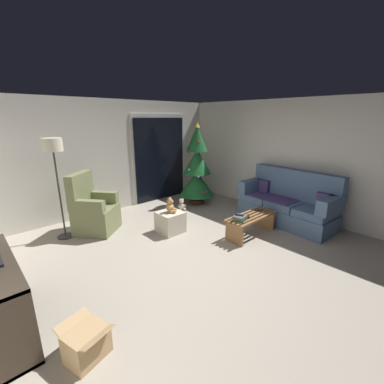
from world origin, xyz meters
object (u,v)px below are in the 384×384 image
at_px(teddy_bear_honey, 170,206).
at_px(teddy_bear_cream_by_tree, 182,205).
at_px(remote_graphite, 258,210).
at_px(ottoman, 170,222).
at_px(cell_phone, 239,215).
at_px(book_stack, 240,218).
at_px(cardboard_box_open_near_shelf, 87,343).
at_px(armchair, 94,211).
at_px(floor_lamp, 54,155).
at_px(remote_black, 248,216).
at_px(christmas_tree, 197,169).
at_px(coffee_table, 251,222).
at_px(couch, 287,204).

bearing_deg(teddy_bear_honey, teddy_bear_cream_by_tree, 39.88).
bearing_deg(remote_graphite, ottoman, -73.51).
bearing_deg(teddy_bear_cream_by_tree, cell_phone, -98.32).
xyz_separation_m(book_stack, teddy_bear_honey, (-0.65, 1.12, 0.08)).
bearing_deg(teddy_bear_cream_by_tree, cardboard_box_open_near_shelf, -142.82).
xyz_separation_m(remote_graphite, armchair, (-2.35, 2.08, -0.00)).
xyz_separation_m(floor_lamp, ottoman, (1.56, -1.12, -1.31)).
relative_size(cell_phone, ottoman, 0.33).
xyz_separation_m(remote_black, christmas_tree, (0.68, 2.04, 0.48)).
bearing_deg(remote_black, coffee_table, 54.27).
bearing_deg(cardboard_box_open_near_shelf, floor_lamp, 76.38).
distance_m(couch, christmas_tree, 2.27).
bearing_deg(teddy_bear_honey, christmas_tree, 30.50).
relative_size(book_stack, armchair, 0.21).
distance_m(remote_graphite, cardboard_box_open_near_shelf, 3.58).
distance_m(couch, cell_phone, 1.43).
bearing_deg(cardboard_box_open_near_shelf, remote_black, 9.03).
bearing_deg(armchair, couch, -35.88).
distance_m(couch, armchair, 3.86).
relative_size(remote_graphite, christmas_tree, 0.08).
bearing_deg(armchair, remote_graphite, -41.50).
bearing_deg(christmas_tree, remote_graphite, -97.37).
bearing_deg(remote_black, teddy_bear_honey, 178.39).
height_order(remote_black, ottoman, remote_black).
relative_size(remote_black, teddy_bear_honey, 0.55).
bearing_deg(ottoman, christmas_tree, 30.17).
relative_size(remote_graphite, floor_lamp, 0.09).
xyz_separation_m(remote_black, remote_graphite, (0.43, 0.07, 0.00)).
relative_size(remote_black, cardboard_box_open_near_shelf, 0.30).
xyz_separation_m(book_stack, teddy_bear_cream_by_tree, (0.28, 1.90, -0.31)).
bearing_deg(remote_graphite, book_stack, -28.96).
distance_m(coffee_table, armchair, 2.96).
relative_size(coffee_table, remote_black, 7.05).
relative_size(couch, christmas_tree, 0.99).
xyz_separation_m(book_stack, floor_lamp, (-2.21, 2.25, 1.07)).
bearing_deg(teddy_bear_cream_by_tree, book_stack, -98.50).
height_order(cell_phone, teddy_bear_cream_by_tree, cell_phone).
xyz_separation_m(remote_graphite, book_stack, (-0.66, -0.06, 0.03)).
bearing_deg(teddy_bear_honey, armchair, 135.79).
relative_size(remote_black, ottoman, 0.35).
relative_size(book_stack, ottoman, 0.54).
height_order(christmas_tree, cardboard_box_open_near_shelf, christmas_tree).
bearing_deg(book_stack, teddy_bear_cream_by_tree, 81.50).
xyz_separation_m(book_stack, cardboard_box_open_near_shelf, (-2.88, -0.50, -0.28)).
bearing_deg(teddy_bear_cream_by_tree, couch, -60.34).
xyz_separation_m(remote_graphite, floor_lamp, (-2.86, 2.19, 1.10)).
xyz_separation_m(floor_lamp, teddy_bear_honey, (1.56, -1.13, -0.99)).
relative_size(coffee_table, cell_phone, 7.64).
bearing_deg(couch, cardboard_box_open_near_shelf, -174.97).
bearing_deg(armchair, coffee_table, -46.26).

